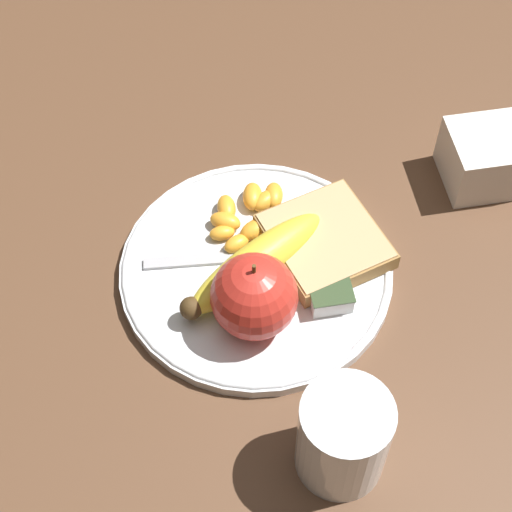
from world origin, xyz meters
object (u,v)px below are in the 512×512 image
Objects in this scene: fork at (247,257)px; jam_packet at (329,289)px; plate at (256,270)px; apple at (254,296)px; banana at (250,264)px; juice_glass at (343,439)px; condiment_caddy at (483,158)px; bread_slice at (325,241)px.

jam_packet is at bearing -34.25° from fork.
apple is at bearing 168.53° from plate.
fork is at bearing -0.63° from banana.
apple is at bearing 18.94° from juice_glass.
plate is at bearing -11.47° from apple.
condiment_caddy is (0.14, -0.27, -0.02)m from apple.
juice_glass is 0.71× the size of bread_slice.
plate is at bearing 55.45° from jam_packet.
fork is at bearing -3.79° from apple.
juice_glass reaches higher than condiment_caddy.
banana is 3.23× the size of jam_packet.
apple reaches higher than bread_slice.
plate is at bearing 10.60° from juice_glass.
banana is 0.03m from fork.
plate is 3.00× the size of apple.
apple is 1.19× the size of condiment_caddy.
condiment_caddy is (0.07, -0.26, 0.02)m from fork.
apple is at bearing 117.79° from condiment_caddy.
bread_slice reaches higher than plate.
juice_glass is 0.15m from apple.
juice_glass is 0.20m from banana.
banana is 0.08m from jam_packet.
plate is 0.07m from bread_slice.
condiment_caddy is at bearing -71.93° from plate.
banana is 2.12× the size of condiment_caddy.
condiment_caddy is at bearing -70.70° from banana.
jam_packet is (-0.03, -0.07, -0.01)m from banana.
bread_slice is 0.06m from jam_packet.
jam_packet reaches higher than fork.
jam_packet is at bearing -124.55° from plate.
apple is 0.11m from bread_slice.
apple reaches higher than juice_glass.
condiment_caddy is (0.09, -0.26, -0.00)m from banana.
jam_packet is at bearing -79.05° from apple.
apple is 1.81× the size of jam_packet.
plate is 3.56× the size of condiment_caddy.
fork is 0.27m from condiment_caddy.
plate is at bearing -57.26° from fork.
apple reaches higher than plate.
bread_slice is (0.21, -0.03, -0.02)m from juice_glass.
jam_packet is at bearing 171.23° from bread_slice.
plate is 0.27m from condiment_caddy.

